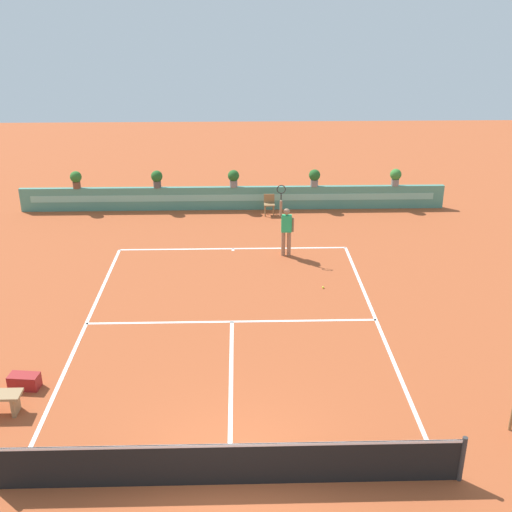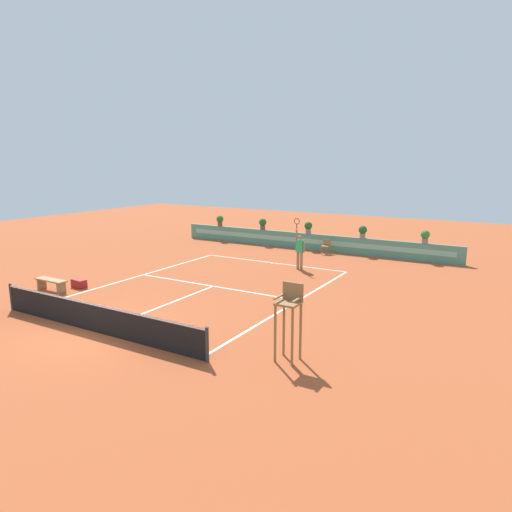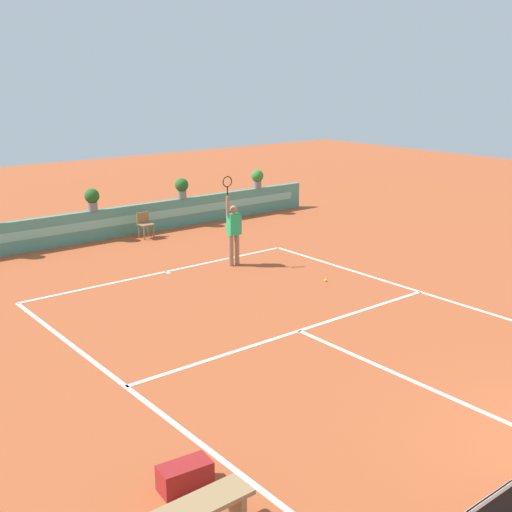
{
  "view_description": "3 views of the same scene",
  "coord_description": "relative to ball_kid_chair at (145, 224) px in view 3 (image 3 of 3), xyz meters",
  "views": [
    {
      "loc": [
        0.24,
        -9.41,
        8.68
      ],
      "look_at": [
        0.75,
        8.81,
        1.0
      ],
      "focal_mm": 44.4,
      "sensor_mm": 36.0,
      "label": 1
    },
    {
      "loc": [
        11.46,
        -9.38,
        5.33
      ],
      "look_at": [
        0.75,
        8.81,
        1.0
      ],
      "focal_mm": 32.35,
      "sensor_mm": 36.0,
      "label": 2
    },
    {
      "loc": [
        -8.79,
        -3.11,
        5.3
      ],
      "look_at": [
        0.75,
        8.81,
        1.0
      ],
      "focal_mm": 45.6,
      "sensor_mm": 36.0,
      "label": 3
    }
  ],
  "objects": [
    {
      "name": "ball_kid_chair",
      "position": [
        0.0,
        0.0,
        0.0
      ],
      "size": [
        0.44,
        0.44,
        0.85
      ],
      "color": "olive",
      "rests_on": "ground"
    },
    {
      "name": "potted_plant_right",
      "position": [
        1.94,
        0.73,
        0.93
      ],
      "size": [
        0.48,
        0.48,
        0.72
      ],
      "color": "gray",
      "rests_on": "back_wall_barrier"
    },
    {
      "name": "potted_plant_centre",
      "position": [
        -1.48,
        0.73,
        0.93
      ],
      "size": [
        0.48,
        0.48,
        0.72
      ],
      "color": "gray",
      "rests_on": "back_wall_barrier"
    },
    {
      "name": "tennis_ball_near_baseline",
      "position": [
        1.37,
        -7.16,
        -0.44
      ],
      "size": [
        0.07,
        0.07,
        0.07
      ],
      "primitive_type": "sphere",
      "color": "#CCE033",
      "rests_on": "ground"
    },
    {
      "name": "ground_plane",
      "position": [
        -1.49,
        -9.66,
        -0.48
      ],
      "size": [
        60.0,
        60.0,
        0.0
      ],
      "primitive_type": "plane",
      "color": "#A84C28"
    },
    {
      "name": "gear_bag",
      "position": [
        -6.36,
        -12.36,
        -0.3
      ],
      "size": [
        0.74,
        0.44,
        0.36
      ],
      "primitive_type": "cube",
      "rotation": [
        0.0,
        0.0,
        -0.11
      ],
      "color": "maroon",
      "rests_on": "ground"
    },
    {
      "name": "potted_plant_far_right",
      "position": [
        5.39,
        0.73,
        0.93
      ],
      "size": [
        0.48,
        0.48,
        0.72
      ],
      "color": "gray",
      "rests_on": "back_wall_barrier"
    },
    {
      "name": "tennis_player",
      "position": [
        0.38,
        -4.43,
        0.57
      ],
      "size": [
        0.62,
        0.24,
        2.58
      ],
      "color": "#9E7051",
      "rests_on": "ground"
    },
    {
      "name": "court_lines",
      "position": [
        -1.49,
        -8.94,
        -0.47
      ],
      "size": [
        8.32,
        11.94,
        0.01
      ],
      "color": "white",
      "rests_on": "ground"
    },
    {
      "name": "back_wall_barrier",
      "position": [
        -1.49,
        0.73,
        0.02
      ],
      "size": [
        18.0,
        0.21,
        1.0
      ],
      "color": "#4C8E7A",
      "rests_on": "ground"
    }
  ]
}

